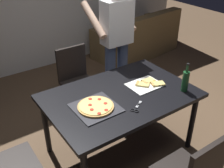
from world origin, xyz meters
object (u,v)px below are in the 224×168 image
couch (138,40)px  chair_left_end (0,163)px  dining_table (120,100)px  pepperoni_pizza_on_tray (96,107)px  wine_bottle (185,81)px  person_serving_pizza (116,39)px  chair_far_side (76,76)px  kitchen_scissors (136,108)px

couch → chair_left_end: bearing=-147.8°
dining_table → couch: couch is taller
pepperoni_pizza_on_tray → wine_bottle: bearing=-15.4°
couch → wine_bottle: 2.72m
couch → person_serving_pizza: person_serving_pizza is taller
chair_far_side → pepperoni_pizza_on_tray: chair_far_side is taller
chair_far_side → chair_left_end: same height
person_serving_pizza → pepperoni_pizza_on_tray: 1.21m
dining_table → chair_far_side: bearing=90.0°
chair_left_end → couch: chair_left_end is taller
chair_far_side → chair_left_end: (-1.25, -1.00, 0.00)m
couch → pepperoni_pizza_on_tray: size_ratio=4.43×
pepperoni_pizza_on_tray → dining_table: bearing=11.1°
kitchen_scissors → pepperoni_pizza_on_tray: bearing=143.9°
chair_far_side → kitchen_scissors: (-0.03, -1.29, 0.24)m
chair_left_end → pepperoni_pizza_on_tray: (0.91, -0.07, 0.25)m
chair_far_side → kitchen_scissors: 1.31m
couch → person_serving_pizza: (-1.41, -1.21, 0.70)m
dining_table → chair_far_side: 1.01m
dining_table → person_serving_pizza: size_ratio=0.87×
couch → pepperoni_pizza_on_tray: (-2.25, -2.05, 0.46)m
wine_bottle → kitchen_scissors: bearing=177.0°
pepperoni_pizza_on_tray → kitchen_scissors: 0.38m
chair_far_side → kitchen_scissors: chair_far_side is taller
dining_table → kitchen_scissors: (-0.03, -0.29, 0.08)m
couch → person_serving_pizza: size_ratio=1.03×
kitchen_scissors → chair_left_end: bearing=166.6°
pepperoni_pizza_on_tray → kitchen_scissors: size_ratio=2.11×
dining_table → couch: 2.78m
person_serving_pizza → kitchen_scissors: size_ratio=9.06×
dining_table → kitchen_scissors: size_ratio=7.92×
dining_table → pepperoni_pizza_on_tray: bearing=-168.9°
couch → pepperoni_pizza_on_tray: bearing=-137.6°
dining_table → pepperoni_pizza_on_tray: 0.36m
person_serving_pizza → kitchen_scissors: (-0.53, -1.07, -0.24)m
couch → dining_table: bearing=-133.8°
dining_table → wine_bottle: (0.59, -0.32, 0.19)m
chair_far_side → person_serving_pizza: (0.50, -0.22, 0.49)m
chair_far_side → kitchen_scissors: size_ratio=4.66×
person_serving_pizza → pepperoni_pizza_on_tray: size_ratio=4.30×
dining_table → wine_bottle: bearing=-28.6°
dining_table → chair_far_side: (0.00, 1.00, -0.17)m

